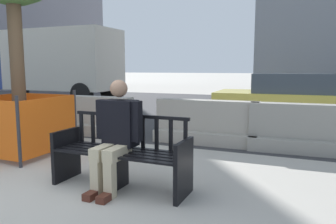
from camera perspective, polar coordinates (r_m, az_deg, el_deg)
The scene contains 10 objects.
ground_plane at distance 4.24m, azimuth -20.73°, elevation -12.89°, with size 200.00×200.00×0.00m, color #ADA89E.
street_asphalt at distance 11.97m, azimuth 9.09°, elevation 0.58°, with size 120.00×12.00×0.01m, color #333335.
street_bench at distance 4.05m, azimuth -8.12°, elevation -7.52°, with size 1.69×0.54×0.88m.
seated_person at distance 3.96m, azimuth -9.03°, elevation -3.55°, with size 0.58×0.72×1.31m.
jersey_barrier_centre at distance 6.45m, azimuth 6.69°, elevation -2.35°, with size 2.01×0.71×0.84m.
jersey_barrier_left at distance 7.48m, azimuth -13.24°, elevation -1.12°, with size 2.01×0.71×0.84m.
jersey_barrier_right at distance 6.20m, azimuth 23.26°, elevation -3.33°, with size 2.03×0.77×0.84m.
construction_fence at distance 6.11m, azimuth -24.27°, elevation -1.70°, with size 1.32×1.32×1.06m.
car_taxi_near at distance 9.30m, azimuth 23.02°, elevation 2.20°, with size 4.84×2.04×1.32m.
delivery_truck at distance 15.41m, azimuth -20.03°, elevation 8.03°, with size 6.81×2.35×3.05m.
Camera 1 is at (2.78, -2.86, 1.45)m, focal length 35.00 mm.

